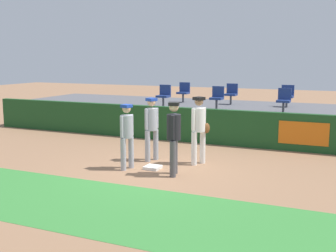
{
  "coord_description": "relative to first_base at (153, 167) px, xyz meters",
  "views": [
    {
      "loc": [
        4.54,
        -9.66,
        2.91
      ],
      "look_at": [
        -0.19,
        1.08,
        1.0
      ],
      "focal_mm": 45.16,
      "sensor_mm": 36.0,
      "label": 1
    }
  ],
  "objects": [
    {
      "name": "seat_back_center",
      "position": [
        0.17,
        7.03,
        1.45
      ],
      "size": [
        0.46,
        0.44,
        0.84
      ],
      "color": "#4C4C51",
      "rests_on": "bleacher_platform"
    },
    {
      "name": "field_wall",
      "position": [
        0.2,
        3.79,
        0.56
      ],
      "size": [
        18.0,
        0.26,
        1.19
      ],
      "color": "#19471E",
      "rests_on": "ground_plane"
    },
    {
      "name": "seat_front_left",
      "position": [
        -2.03,
        5.23,
        1.45
      ],
      "size": [
        0.46,
        0.44,
        0.84
      ],
      "color": "#4C4C51",
      "rests_on": "bleacher_platform"
    },
    {
      "name": "first_base",
      "position": [
        0.0,
        0.0,
        0.0
      ],
      "size": [
        0.4,
        0.4,
        0.08
      ],
      "primitive_type": "cube",
      "color": "white",
      "rests_on": "ground_plane"
    },
    {
      "name": "seat_back_right",
      "position": [
        2.38,
        7.03,
        1.45
      ],
      "size": [
        0.48,
        0.44,
        0.84
      ],
      "color": "#4C4C51",
      "rests_on": "bleacher_platform"
    },
    {
      "name": "player_fielder_home",
      "position": [
        0.93,
        0.98,
        1.03
      ],
      "size": [
        0.51,
        0.51,
        1.86
      ],
      "rotation": [
        0.0,
        0.0,
        -2.0
      ],
      "color": "white",
      "rests_on": "ground_plane"
    },
    {
      "name": "seat_back_left",
      "position": [
        -1.92,
        7.03,
        1.45
      ],
      "size": [
        0.47,
        0.44,
        0.84
      ],
      "color": "#4C4C51",
      "rests_on": "bleacher_platform"
    },
    {
      "name": "grass_foreground_strip",
      "position": [
        0.19,
        -2.95,
        -0.04
      ],
      "size": [
        18.0,
        2.8,
        0.01
      ],
      "primitive_type": "cube",
      "color": "#388438",
      "rests_on": "ground_plane"
    },
    {
      "name": "bleacher_platform",
      "position": [
        0.19,
        6.36,
        0.47
      ],
      "size": [
        18.0,
        4.8,
        1.02
      ],
      "primitive_type": "cube",
      "color": "#59595E",
      "rests_on": "ground_plane"
    },
    {
      "name": "seat_front_center",
      "position": [
        0.12,
        5.23,
        1.45
      ],
      "size": [
        0.45,
        0.44,
        0.84
      ],
      "color": "#4C4C51",
      "rests_on": "bleacher_platform"
    },
    {
      "name": "seat_front_right",
      "position": [
        2.53,
        5.23,
        1.45
      ],
      "size": [
        0.45,
        0.44,
        0.84
      ],
      "color": "#4C4C51",
      "rests_on": "bleacher_platform"
    },
    {
      "name": "player_runner_visitor",
      "position": [
        -0.42,
        0.81,
        1.0
      ],
      "size": [
        0.44,
        0.48,
        1.79
      ],
      "rotation": [
        0.0,
        0.0,
        -1.93
      ],
      "color": "#9EA3AD",
      "rests_on": "ground_plane"
    },
    {
      "name": "player_umpire",
      "position": [
        0.74,
        -0.33,
        1.02
      ],
      "size": [
        0.43,
        0.5,
        1.83
      ],
      "rotation": [
        0.0,
        0.0,
        -1.31
      ],
      "color": "#4C4C51",
      "rests_on": "ground_plane"
    },
    {
      "name": "player_coach_visitor",
      "position": [
        -0.6,
        -0.28,
        0.95
      ],
      "size": [
        0.39,
        0.47,
        1.71
      ],
      "rotation": [
        0.0,
        0.0,
        -1.79
      ],
      "color": "#9EA3AD",
      "rests_on": "ground_plane"
    },
    {
      "name": "ground_plane",
      "position": [
        0.19,
        -0.08,
        -0.04
      ],
      "size": [
        60.0,
        60.0,
        0.0
      ],
      "primitive_type": "plane",
      "color": "#936B4C"
    }
  ]
}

